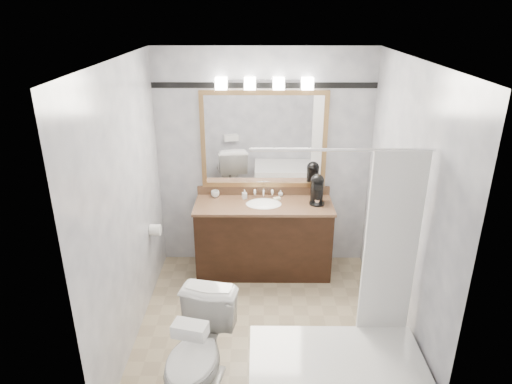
% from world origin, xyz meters
% --- Properties ---
extents(room, '(2.42, 2.62, 2.52)m').
position_xyz_m(room, '(0.00, 0.00, 1.25)').
color(room, '#9A8868').
rests_on(room, ground).
extents(vanity, '(1.53, 0.58, 0.97)m').
position_xyz_m(vanity, '(0.00, 1.02, 0.44)').
color(vanity, black).
rests_on(vanity, ground).
extents(mirror, '(1.40, 0.04, 1.10)m').
position_xyz_m(mirror, '(0.00, 1.28, 1.50)').
color(mirror, '#A77E4B').
rests_on(mirror, room).
extents(vanity_light_bar, '(1.02, 0.14, 0.12)m').
position_xyz_m(vanity_light_bar, '(0.00, 1.23, 2.13)').
color(vanity_light_bar, silver).
rests_on(vanity_light_bar, room).
extents(accent_stripe, '(2.40, 0.01, 0.06)m').
position_xyz_m(accent_stripe, '(0.00, 1.29, 2.10)').
color(accent_stripe, black).
rests_on(accent_stripe, room).
extents(bathtub, '(1.30, 0.75, 1.96)m').
position_xyz_m(bathtub, '(0.55, -0.90, 0.28)').
color(bathtub, white).
rests_on(bathtub, ground).
extents(tp_roll, '(0.11, 0.12, 0.12)m').
position_xyz_m(tp_roll, '(-1.14, 0.66, 0.70)').
color(tp_roll, white).
rests_on(tp_roll, room).
extents(toilet, '(0.61, 0.88, 0.82)m').
position_xyz_m(toilet, '(-0.52, -0.85, 0.41)').
color(toilet, white).
rests_on(toilet, ground).
extents(tissue_box, '(0.26, 0.18, 0.10)m').
position_xyz_m(tissue_box, '(-0.52, -1.12, 0.86)').
color(tissue_box, white).
rests_on(tissue_box, toilet).
extents(coffee_maker, '(0.17, 0.22, 0.33)m').
position_xyz_m(coffee_maker, '(0.59, 1.06, 1.02)').
color(coffee_maker, black).
rests_on(coffee_maker, vanity).
extents(cup_left, '(0.10, 0.10, 0.07)m').
position_xyz_m(cup_left, '(-0.55, 1.21, 0.89)').
color(cup_left, white).
rests_on(cup_left, vanity).
extents(soap_bottle_a, '(0.06, 0.06, 0.11)m').
position_xyz_m(soap_bottle_a, '(-0.22, 1.16, 0.90)').
color(soap_bottle_a, white).
rests_on(soap_bottle_a, vanity).
extents(soap_bottle_b, '(0.07, 0.07, 0.07)m').
position_xyz_m(soap_bottle_b, '(0.20, 1.23, 0.89)').
color(soap_bottle_b, white).
rests_on(soap_bottle_b, vanity).
extents(soap_bar, '(0.09, 0.07, 0.02)m').
position_xyz_m(soap_bar, '(0.15, 1.13, 0.86)').
color(soap_bar, beige).
rests_on(soap_bar, vanity).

